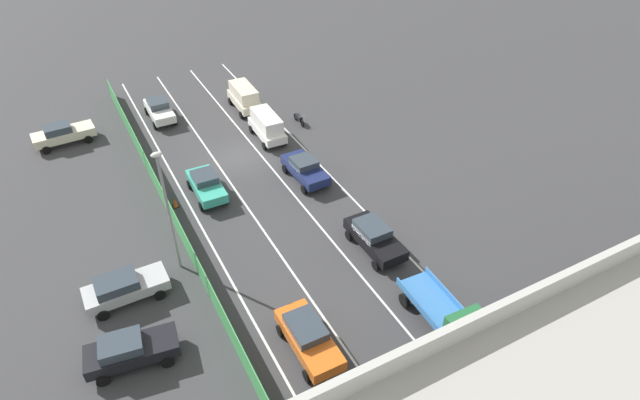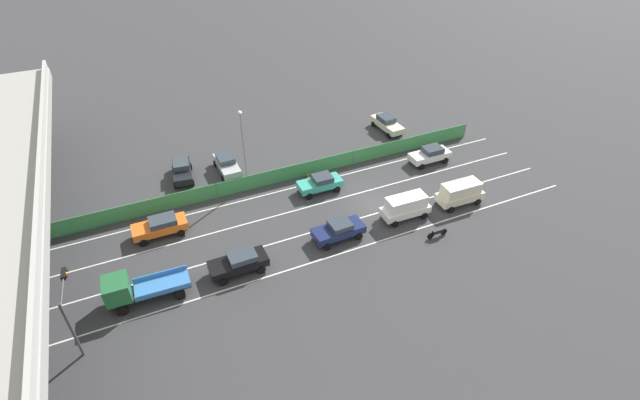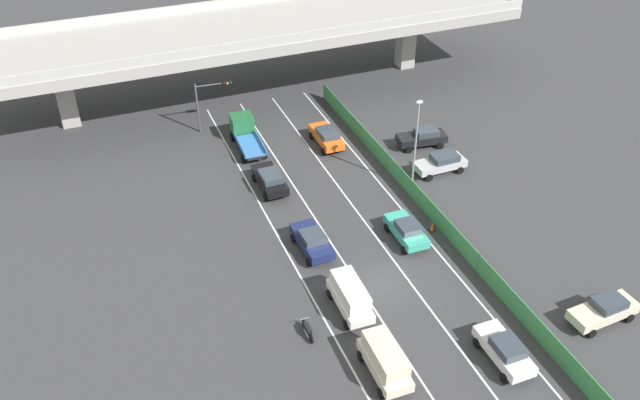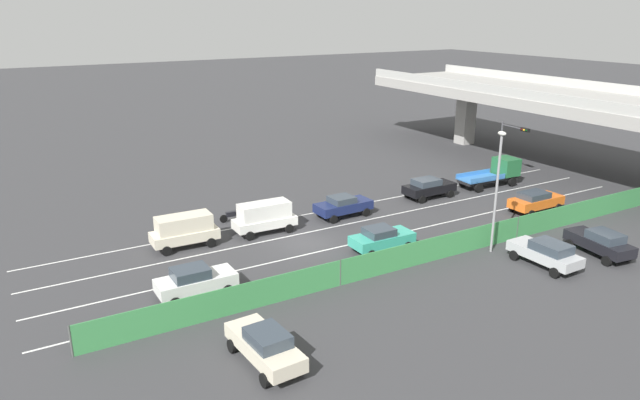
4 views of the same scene
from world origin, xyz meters
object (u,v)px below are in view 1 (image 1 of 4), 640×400
at_px(car_taxi_orange, 308,337).
at_px(parked_sedan_cream, 62,134).
at_px(car_van_white, 267,125).
at_px(motorcycle, 299,119).
at_px(car_hatchback_white, 159,109).
at_px(traffic_light, 554,329).
at_px(car_sedan_black, 374,237).
at_px(traffic_cone, 175,203).
at_px(car_van_cream, 244,96).
at_px(street_lamp, 167,203).
at_px(flatbed_truck_blue, 456,324).
at_px(parked_wagon_silver, 124,287).
at_px(car_sedan_navy, 305,169).
at_px(parked_sedan_dark, 130,350).
at_px(car_taxi_teal, 206,184).

distance_m(car_taxi_orange, parked_sedan_cream, 28.47).
distance_m(car_van_white, motorcycle, 3.67).
distance_m(car_hatchback_white, traffic_light, 35.73).
distance_m(car_sedan_black, traffic_cone, 13.92).
relative_size(car_van_cream, street_lamp, 0.55).
relative_size(car_van_white, flatbed_truck_blue, 0.75).
xyz_separation_m(parked_wagon_silver, street_lamp, (-3.38, -1.14, 3.87)).
relative_size(car_sedan_black, car_sedan_navy, 1.02).
relative_size(car_van_cream, parked_sedan_cream, 0.93).
xyz_separation_m(car_hatchback_white, car_sedan_black, (-7.33, 22.93, 0.00)).
bearing_deg(motorcycle, car_sedan_navy, 66.81).
bearing_deg(traffic_cone, car_sedan_black, 134.18).
distance_m(parked_sedan_cream, traffic_light, 38.08).
bearing_deg(parked_wagon_silver, traffic_cone, -124.10).
bearing_deg(car_van_white, motorcycle, -162.16).
height_order(car_sedan_black, street_lamp, street_lamp).
distance_m(car_van_cream, flatbed_truck_blue, 29.03).
height_order(car_hatchback_white, car_van_white, car_van_white).
bearing_deg(parked_sedan_cream, street_lamp, 102.86).
distance_m(car_sedan_navy, parked_sedan_cream, 20.22).
bearing_deg(parked_sedan_dark, car_taxi_teal, -123.57).
height_order(car_hatchback_white, street_lamp, street_lamp).
distance_m(street_lamp, traffic_cone, 7.53).
bearing_deg(car_taxi_orange, car_van_white, -108.03).
distance_m(car_taxi_teal, car_taxi_orange, 15.09).
relative_size(car_taxi_teal, street_lamp, 0.53).
bearing_deg(car_taxi_teal, flatbed_truck_blue, 111.55).
bearing_deg(car_sedan_black, car_taxi_orange, 34.60).
bearing_deg(car_taxi_orange, parked_sedan_cream, -73.19).
bearing_deg(parked_wagon_silver, car_van_white, -138.32).
bearing_deg(motorcycle, traffic_light, 87.80).
bearing_deg(parked_sedan_dark, flatbed_truck_blue, 156.75).
bearing_deg(flatbed_truck_blue, car_hatchback_white, -76.93).
bearing_deg(parked_sedan_dark, car_van_cream, -123.46).
xyz_separation_m(car_sedan_black, parked_wagon_silver, (14.46, -2.94, -0.01)).
distance_m(car_sedan_black, parked_sedan_dark, 15.16).
xyz_separation_m(car_sedan_black, flatbed_truck_blue, (0.18, 7.86, 0.31)).
bearing_deg(traffic_light, car_taxi_teal, -66.97).
xyz_separation_m(car_taxi_teal, traffic_cone, (2.37, 0.26, -0.58)).
bearing_deg(car_hatchback_white, flatbed_truck_blue, 103.07).
distance_m(car_taxi_teal, street_lamp, 8.19).
bearing_deg(motorcycle, street_lamp, 41.51).
xyz_separation_m(car_taxi_orange, parked_sedan_dark, (8.05, -3.39, 0.01)).
relative_size(car_taxi_teal, car_sedan_black, 0.94).
distance_m(parked_sedan_dark, street_lamp, 7.84).
bearing_deg(parked_sedan_dark, traffic_cone, -115.24).
height_order(car_taxi_teal, motorcycle, car_taxi_teal).
height_order(parked_sedan_cream, traffic_light, traffic_light).
xyz_separation_m(car_van_cream, traffic_light, (-2.04, 32.65, 2.30)).
bearing_deg(street_lamp, car_sedan_navy, -156.40).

